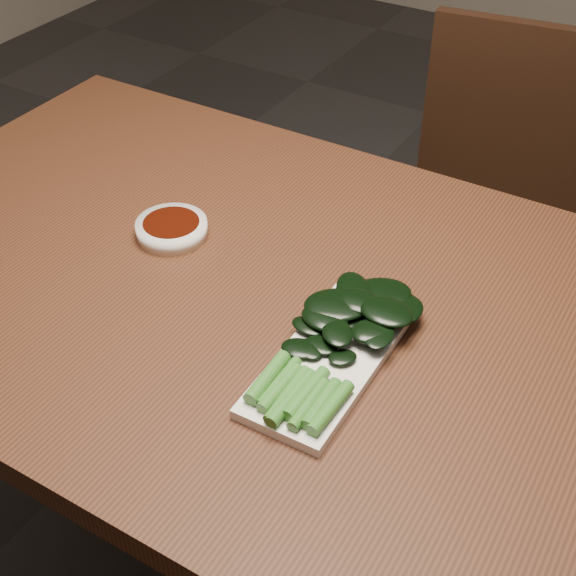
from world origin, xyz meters
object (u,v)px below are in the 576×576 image
at_px(serving_plate, 332,356).
at_px(gai_lan, 346,325).
at_px(table, 292,336).
at_px(chair_far, 490,233).
at_px(sauce_bowl, 172,229).

bearing_deg(serving_plate, gai_lan, 94.75).
distance_m(table, chair_far, 0.69).
bearing_deg(table, serving_plate, -36.87).
xyz_separation_m(serving_plate, gai_lan, (-0.00, 0.04, 0.02)).
distance_m(serving_plate, gai_lan, 0.05).
bearing_deg(chair_far, gai_lan, -96.09).
relative_size(table, chair_far, 1.57).
bearing_deg(serving_plate, sauce_bowl, 161.59).
xyz_separation_m(table, serving_plate, (0.10, -0.08, 0.08)).
bearing_deg(chair_far, table, -104.76).
bearing_deg(table, gai_lan, -20.14).
height_order(table, serving_plate, serving_plate).
distance_m(chair_far, gai_lan, 0.75).
xyz_separation_m(sauce_bowl, gai_lan, (0.33, -0.07, 0.01)).
relative_size(chair_far, serving_plate, 3.10).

